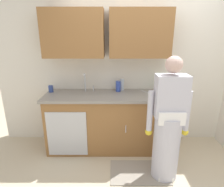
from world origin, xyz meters
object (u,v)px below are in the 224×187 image
sink (87,95)px  person_at_sink (168,130)px  cup_by_sink (51,89)px  bottle_soap (122,85)px  bottle_water_tall (118,86)px  bottle_water_short (157,84)px  knife_on_counter (146,92)px

sink → person_at_sink: person_at_sink is taller
sink → cup_by_sink: sink is taller
bottle_soap → cup_by_sink: 1.17m
person_at_sink → bottle_water_tall: 1.10m
bottle_soap → person_at_sink: bearing=-59.7°
bottle_water_tall → sink: bearing=-162.9°
cup_by_sink → bottle_water_tall: bearing=2.1°
bottle_water_tall → bottle_soap: bearing=45.6°
bottle_soap → sink: bearing=-158.7°
bottle_water_tall → person_at_sink: bearing=-54.7°
bottle_water_tall → cup_by_sink: 1.10m
person_at_sink → bottle_water_short: bearing=88.2°
sink → bottle_water_short: size_ratio=1.98×
sink → bottle_water_tall: (0.50, 0.15, 0.10)m
bottle_water_tall → knife_on_counter: bottle_water_tall is taller
bottle_water_short → knife_on_counter: 0.22m
bottle_water_short → sink: bearing=-173.1°
sink → knife_on_counter: bearing=6.1°
sink → cup_by_sink: size_ratio=4.62×
person_at_sink → knife_on_counter: person_at_sink is taller
bottle_soap → bottle_water_tall: bearing=-134.4°
person_at_sink → cup_by_sink: person_at_sink is taller
bottle_water_short → cup_by_sink: (-1.73, -0.02, -0.07)m
bottle_water_short → bottle_water_tall: bottle_water_short is taller
knife_on_counter → bottle_soap: bearing=-136.6°
sink → bottle_water_short: bearing=6.9°
bottle_soap → bottle_water_tall: size_ratio=1.13×
person_at_sink → bottle_water_short: (0.03, 0.84, 0.37)m
sink → bottle_water_tall: sink is taller
bottle_water_tall → cup_by_sink: bottle_water_tall is taller
sink → bottle_water_tall: size_ratio=2.93×
sink → cup_by_sink: (-0.60, 0.11, 0.07)m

